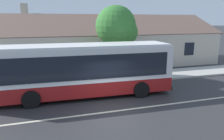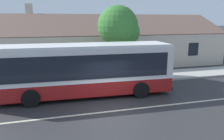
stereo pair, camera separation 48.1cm
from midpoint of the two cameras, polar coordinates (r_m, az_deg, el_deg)
The scene contains 6 objects.
ground_plane at distance 11.72m, azimuth 1.46°, elevation -10.71°, with size 300.00×300.00×0.00m, color #2D2D30.
sidewalk_far at distance 17.20m, azimuth -4.31°, elevation -2.71°, with size 60.00×3.00×0.15m, color #ADAAA3.
lane_divider_stripe at distance 11.72m, azimuth 1.46°, elevation -10.69°, with size 60.00×0.16×0.01m, color beige.
community_building at distance 24.69m, azimuth -3.28°, elevation 6.09°, with size 26.11×9.95×6.37m.
transit_bus at distance 13.65m, azimuth -6.52°, elevation 0.35°, with size 11.15×3.05×3.25m.
street_tree_primary at distance 17.84m, azimuth 2.83°, elevation 10.98°, with size 3.37×3.26×5.88m.
Camera 2 is at (-2.89, -10.34, 4.69)m, focal length 35.00 mm.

